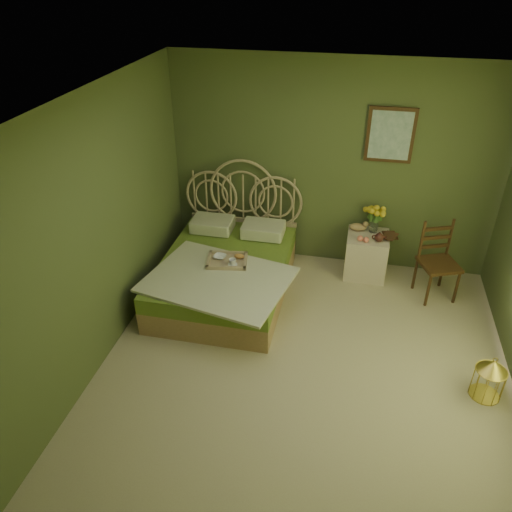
% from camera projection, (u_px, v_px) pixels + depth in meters
% --- Properties ---
extents(floor, '(4.50, 4.50, 0.00)m').
position_uv_depth(floor, '(302.00, 376.00, 4.89)').
color(floor, tan).
rests_on(floor, ground).
extents(ceiling, '(4.50, 4.50, 0.00)m').
position_uv_depth(ceiling, '(320.00, 110.00, 3.51)').
color(ceiling, silver).
rests_on(ceiling, wall_back).
extents(wall_back, '(4.00, 0.00, 4.00)m').
position_uv_depth(wall_back, '(332.00, 167.00, 6.07)').
color(wall_back, '#4E5A2F').
rests_on(wall_back, floor).
extents(wall_left, '(0.00, 4.50, 4.50)m').
position_uv_depth(wall_left, '(92.00, 240.00, 4.56)').
color(wall_left, '#4E5A2F').
rests_on(wall_left, floor).
extents(wall_art, '(0.54, 0.04, 0.64)m').
position_uv_depth(wall_art, '(390.00, 135.00, 5.70)').
color(wall_art, '#37220F').
rests_on(wall_art, wall_back).
extents(bed, '(1.70, 2.15, 1.33)m').
position_uv_depth(bed, '(226.00, 270.00, 5.96)').
color(bed, tan).
rests_on(bed, floor).
extents(nightstand, '(0.50, 0.50, 0.99)m').
position_uv_depth(nightstand, '(367.00, 249.00, 6.25)').
color(nightstand, beige).
rests_on(nightstand, floor).
extents(chair, '(0.53, 0.53, 0.93)m').
position_uv_depth(chair, '(440.00, 256.00, 5.82)').
color(chair, '#37220F').
rests_on(chair, floor).
extents(birdcage, '(0.28, 0.28, 0.42)m').
position_uv_depth(birdcage, '(489.00, 379.00, 4.58)').
color(birdcage, gold).
rests_on(birdcage, floor).
extents(book_lower, '(0.20, 0.24, 0.02)m').
position_uv_depth(book_lower, '(384.00, 236.00, 6.12)').
color(book_lower, '#381E0F').
rests_on(book_lower, nightstand).
extents(book_upper, '(0.23, 0.26, 0.02)m').
position_uv_depth(book_upper, '(384.00, 234.00, 6.11)').
color(book_upper, '#472819').
rests_on(book_upper, nightstand).
extents(cereal_bowl, '(0.16, 0.16, 0.03)m').
position_uv_depth(cereal_bowl, '(220.00, 257.00, 5.76)').
color(cereal_bowl, white).
rests_on(cereal_bowl, bed).
extents(coffee_cup, '(0.09, 0.09, 0.08)m').
position_uv_depth(coffee_cup, '(233.00, 262.00, 5.63)').
color(coffee_cup, white).
rests_on(coffee_cup, bed).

